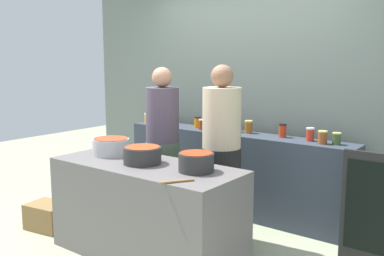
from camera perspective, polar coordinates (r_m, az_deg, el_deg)
ground at (r=4.21m, az=-2.99°, el=-14.89°), size 12.00×12.00×0.00m
storefront_wall at (r=5.04m, az=7.66°, el=6.65°), size 4.80×0.12×3.00m
display_shelf at (r=4.90m, az=5.36°, el=-5.81°), size 2.70×0.36×0.90m
prep_table at (r=3.85m, az=-5.99°, el=-10.67°), size 1.70×0.70×0.82m
preserve_jar_0 at (r=5.48m, az=-5.78°, el=1.28°), size 0.09×0.09×0.12m
preserve_jar_1 at (r=5.30m, az=-2.85°, el=1.13°), size 0.07×0.07×0.14m
preserve_jar_2 at (r=5.09m, az=0.72°, el=0.75°), size 0.08×0.08×0.13m
preserve_jar_3 at (r=4.95m, az=1.32°, el=0.46°), size 0.07×0.07×0.12m
preserve_jar_4 at (r=4.91m, az=2.74°, el=0.27°), size 0.09×0.09×0.10m
preserve_jar_5 at (r=4.84m, az=5.67°, el=0.32°), size 0.07×0.07×0.14m
preserve_jar_6 at (r=4.77m, az=7.41°, el=0.16°), size 0.09×0.09×0.14m
preserve_jar_7 at (r=4.58m, az=11.73°, el=-0.31°), size 0.08×0.08×0.14m
preserve_jar_8 at (r=4.44m, az=15.17°, el=-0.79°), size 0.08×0.08×0.13m
preserve_jar_9 at (r=4.32m, az=16.67°, el=-1.17°), size 0.09×0.09×0.13m
preserve_jar_10 at (r=4.32m, az=18.34°, el=-1.32°), size 0.08×0.08×0.11m
cooking_pot_left at (r=4.11m, az=-10.53°, el=-2.40°), size 0.34×0.34×0.16m
cooking_pot_center at (r=3.73m, az=-6.49°, el=-3.55°), size 0.32×0.32×0.15m
cooking_pot_right at (r=3.45m, az=0.56°, el=-4.49°), size 0.28×0.28×0.15m
wooden_spoon at (r=3.17m, az=-1.97°, el=-6.98°), size 0.16×0.23×0.02m
cook_with_tongs at (r=4.40m, az=-3.82°, el=-3.69°), size 0.34×0.34×1.62m
cook_in_cap at (r=4.05m, az=3.83°, el=-4.66°), size 0.37×0.37×1.65m
bread_crate at (r=4.74m, az=-18.24°, el=-10.86°), size 0.45×0.37×0.26m
chalkboard_sign at (r=3.81m, az=22.54°, el=-10.18°), size 0.51×0.05×0.98m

